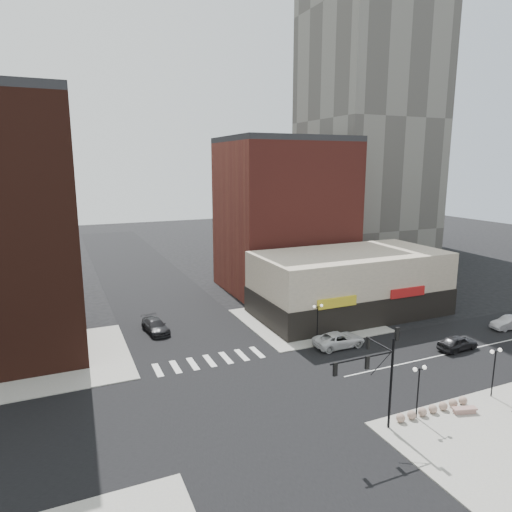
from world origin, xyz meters
TOP-DOWN VIEW (x-y plane):
  - ground at (0.00, 0.00)m, footprint 240.00×240.00m
  - road_ew at (0.00, 0.00)m, footprint 200.00×14.00m
  - road_ns at (0.00, 0.00)m, footprint 14.00×200.00m
  - sidewalk_nw at (-14.50, 14.50)m, footprint 15.00×15.00m
  - sidewalk_ne at (14.50, 14.50)m, footprint 15.00×15.00m
  - building_ne_midrise at (19.00, 29.50)m, footprint 18.00×15.00m
  - tower_near at (40.00, 38.00)m, footprint 20.00×20.00m
  - tower_far at (60.00, 56.00)m, footprint 18.00×18.00m
  - building_ne_row at (21.00, 15.00)m, footprint 24.20×12.20m
  - traffic_signal at (7.24, -7.83)m, footprint 5.59×3.09m
  - street_lamp_se_a at (11.00, -8.00)m, footprint 1.22×0.32m
  - street_lamp_se_b at (19.00, -8.00)m, footprint 1.22×0.32m
  - street_lamp_ne at (12.00, 8.00)m, footprint 1.22×0.32m
  - bollard_row at (12.65, -8.00)m, footprint 6.96×0.66m
  - white_suv at (13.53, 6.09)m, footprint 5.62×2.60m
  - dark_sedan_east at (24.30, 0.42)m, footprint 4.65×2.08m
  - silver_sedan at (34.72, 2.56)m, footprint 4.53×1.87m
  - dark_sedan_north at (-3.35, 18.12)m, footprint 2.78×5.48m
  - stone_bench at (14.86, -9.00)m, footprint 1.96×1.09m

SIDE VIEW (x-z plane):
  - ground at x=0.00m, z-range 0.00..0.00m
  - road_ew at x=0.00m, z-range 0.00..0.02m
  - road_ns at x=0.00m, z-range 0.00..0.02m
  - sidewalk_nw at x=-14.50m, z-range 0.00..0.12m
  - sidewalk_ne at x=14.50m, z-range 0.00..0.12m
  - stone_bench at x=14.86m, z-range 0.14..0.57m
  - bollard_row at x=12.65m, z-range 0.12..0.78m
  - silver_sedan at x=34.72m, z-range 0.00..1.46m
  - dark_sedan_north at x=-3.35m, z-range 0.00..1.52m
  - dark_sedan_east at x=24.30m, z-range 0.00..1.55m
  - white_suv at x=13.53m, z-range 0.00..1.56m
  - street_lamp_se_a at x=11.00m, z-range 1.21..5.37m
  - street_lamp_se_b at x=19.00m, z-range 1.21..5.37m
  - street_lamp_ne at x=12.00m, z-range 1.21..5.37m
  - building_ne_row at x=21.00m, z-range -0.70..7.30m
  - traffic_signal at x=7.24m, z-range 1.07..8.85m
  - building_ne_midrise at x=19.00m, z-range 0.00..22.00m
  - tower_far at x=60.00m, z-range 0.00..82.00m
  - tower_near at x=40.00m, z-range 0.00..90.00m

